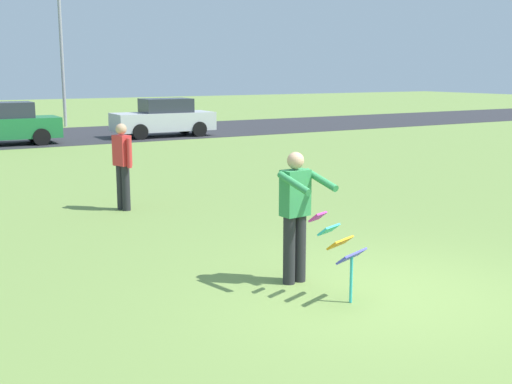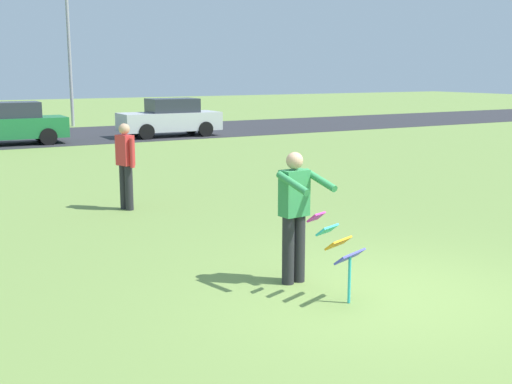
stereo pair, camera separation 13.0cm
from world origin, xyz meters
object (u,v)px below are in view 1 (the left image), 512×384
(person_kite_flyer, at_px, (296,212))
(person_walker_near, at_px, (122,164))
(parked_car_green, at_px, (1,125))
(kite_held, at_px, (340,245))
(parked_car_silver, at_px, (164,118))
(streetlight_pole, at_px, (61,45))

(person_kite_flyer, distance_m, person_walker_near, 5.55)
(parked_car_green, distance_m, person_walker_near, 13.38)
(person_walker_near, bearing_deg, parked_car_green, 90.53)
(kite_held, xyz_separation_m, parked_car_silver, (5.83, 19.71, 0.08))
(parked_car_green, xyz_separation_m, parked_car_silver, (6.49, 0.00, 0.00))
(parked_car_green, bearing_deg, person_kite_flyer, -88.30)
(streetlight_pole, bearing_deg, kite_held, -97.37)
(parked_car_green, xyz_separation_m, streetlight_pole, (4.16, 7.39, 3.22))
(parked_car_silver, relative_size, streetlight_pole, 0.61)
(kite_held, bearing_deg, person_walker_near, 94.83)
(kite_held, height_order, person_walker_near, person_walker_near)
(person_kite_flyer, bearing_deg, person_walker_near, 94.53)
(person_kite_flyer, relative_size, streetlight_pole, 0.25)
(kite_held, distance_m, parked_car_silver, 20.55)
(person_kite_flyer, relative_size, parked_car_silver, 0.41)
(person_kite_flyer, relative_size, parked_car_green, 0.41)
(person_kite_flyer, relative_size, kite_held, 1.65)
(person_kite_flyer, distance_m, parked_car_green, 18.91)
(person_kite_flyer, xyz_separation_m, streetlight_pole, (3.60, 26.30, 3.05))
(person_kite_flyer, height_order, kite_held, person_kite_flyer)
(parked_car_silver, bearing_deg, person_kite_flyer, -107.40)
(person_kite_flyer, distance_m, streetlight_pole, 26.72)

